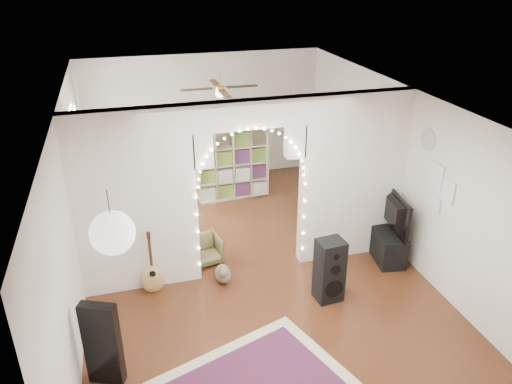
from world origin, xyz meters
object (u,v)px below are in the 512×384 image
object	(u,v)px
floor_speaker	(329,270)
dining_chair_right	(206,250)
bookcase	(232,163)
dining_chair_left	(172,240)
acoustic_guitar	(152,271)
dining_table	(165,157)
media_console	(385,242)

from	to	relation	value
floor_speaker	dining_chair_right	world-z (taller)	floor_speaker
bookcase	dining_chair_left	world-z (taller)	bookcase
dining_chair_right	floor_speaker	bearing A→B (deg)	-54.21
floor_speaker	bookcase	xyz separation A→B (m)	(-0.53, 3.66, 0.26)
acoustic_guitar	floor_speaker	distance (m)	2.53
floor_speaker	dining_table	bearing A→B (deg)	105.77
dining_chair_left	dining_chair_right	xyz separation A→B (m)	(0.49, -0.37, -0.04)
floor_speaker	acoustic_guitar	bearing A→B (deg)	155.49
media_console	dining_table	distance (m)	4.84
dining_chair_right	bookcase	bearing A→B (deg)	55.36
floor_speaker	dining_chair_left	bearing A→B (deg)	132.45
bookcase	dining_table	world-z (taller)	bookcase
acoustic_guitar	dining_chair_left	distance (m)	1.06
media_console	dining_chair_left	size ratio (longest dim) A/B	1.79
acoustic_guitar	dining_chair_right	bearing A→B (deg)	43.18
dining_chair_left	bookcase	bearing A→B (deg)	59.23
floor_speaker	media_console	bearing A→B (deg)	25.62
bookcase	dining_chair_left	size ratio (longest dim) A/B	2.62
media_console	floor_speaker	bearing A→B (deg)	-139.81
floor_speaker	bookcase	distance (m)	3.71
media_console	dining_table	size ratio (longest dim) A/B	0.80
media_console	dining_chair_right	world-z (taller)	media_console
floor_speaker	bookcase	world-z (taller)	bookcase
media_console	dining_table	world-z (taller)	dining_table
dining_table	media_console	bearing A→B (deg)	-46.15
dining_table	dining_chair_right	bearing A→B (deg)	-81.49
media_console	bookcase	world-z (taller)	bookcase
bookcase	floor_speaker	bearing A→B (deg)	-86.25
acoustic_guitar	bookcase	xyz separation A→B (m)	(1.86, 2.85, 0.36)
bookcase	media_console	bearing A→B (deg)	-61.24
floor_speaker	dining_table	xyz separation A→B (m)	(-1.77, 4.50, 0.21)
dining_table	dining_chair_right	size ratio (longest dim) A/B	2.62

